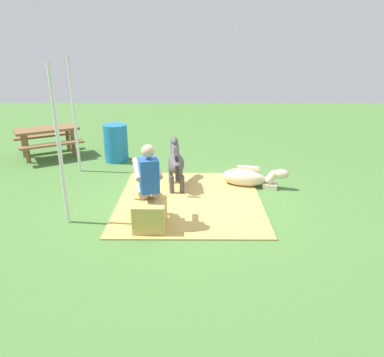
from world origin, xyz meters
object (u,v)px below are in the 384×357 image
at_px(tent_pole_left, 59,148).
at_px(picnic_bench, 47,135).
at_px(pony_lying, 249,177).
at_px(pony_standing, 176,162).
at_px(water_barrel, 116,143).
at_px(person_seated, 148,180).
at_px(tent_pole_right, 74,116).
at_px(hay_bale, 150,214).

distance_m(tent_pole_left, picnic_bench, 4.10).
xyz_separation_m(pony_lying, tent_pole_left, (-1.63, 3.15, 1.06)).
xyz_separation_m(pony_standing, pony_lying, (0.05, -1.47, -0.34)).
height_order(pony_standing, tent_pole_left, tent_pole_left).
height_order(water_barrel, picnic_bench, water_barrel).
distance_m(person_seated, tent_pole_left, 1.43).
bearing_deg(water_barrel, pony_standing, -138.67).
xyz_separation_m(tent_pole_left, tent_pole_right, (2.56, 0.56, 0.00)).
relative_size(hay_bale, picnic_bench, 0.32).
bearing_deg(water_barrel, person_seated, -160.31).
distance_m(hay_bale, water_barrel, 3.74).
height_order(water_barrel, tent_pole_right, tent_pole_right).
bearing_deg(person_seated, water_barrel, 19.69).
bearing_deg(tent_pole_left, picnic_bench, 24.38).
xyz_separation_m(hay_bale, water_barrel, (3.53, 1.23, 0.22)).
distance_m(hay_bale, pony_lying, 2.55).
relative_size(pony_lying, water_barrel, 1.50).
bearing_deg(hay_bale, pony_standing, -10.32).
bearing_deg(water_barrel, tent_pole_right, 138.87).
relative_size(person_seated, tent_pole_right, 0.53).
relative_size(hay_bale, tent_pole_left, 0.25).
xyz_separation_m(hay_bale, tent_pole_right, (2.74, 1.92, 1.02)).
height_order(hay_bale, picnic_bench, picnic_bench).
xyz_separation_m(pony_standing, tent_pole_right, (0.98, 2.24, 0.72)).
distance_m(hay_bale, pony_standing, 1.81).
height_order(hay_bale, pony_standing, pony_standing).
bearing_deg(pony_lying, person_seated, 132.22).
relative_size(person_seated, pony_standing, 0.99).
bearing_deg(tent_pole_left, tent_pole_right, 12.38).
height_order(person_seated, tent_pole_left, tent_pole_left).
xyz_separation_m(person_seated, tent_pole_left, (0.02, 1.33, 0.52)).
bearing_deg(tent_pole_right, hay_bale, -144.89).
bearing_deg(pony_standing, pony_lying, -87.92).
bearing_deg(tent_pole_right, picnic_bench, 44.60).
bearing_deg(picnic_bench, water_barrel, -100.46).
bearing_deg(pony_lying, tent_pole_right, 76.03).
relative_size(water_barrel, tent_pole_left, 0.36).
height_order(hay_bale, water_barrel, water_barrel).
distance_m(person_seated, picnic_bench, 4.76).
distance_m(pony_standing, tent_pole_left, 2.42).
height_order(tent_pole_left, tent_pole_right, same).
bearing_deg(pony_standing, picnic_bench, 57.93).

